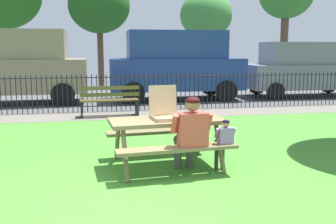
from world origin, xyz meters
TOP-DOWN VIEW (x-y plane):
  - ground at (0.00, 1.34)m, footprint 28.00×10.67m
  - cobblestone_walkway at (0.00, 5.97)m, footprint 28.00×1.40m
  - street_asphalt at (0.00, 9.99)m, footprint 28.00×6.63m
  - picnic_table_foreground at (0.74, 1.16)m, footprint 1.91×1.62m
  - pizza_box_open at (0.73, 1.20)m, footprint 0.51×0.55m
  - adult_at_table at (1.01, 0.68)m, footprint 0.62×0.61m
  - child_at_table at (1.53, 0.70)m, footprint 0.32×0.32m
  - iron_fence_streetside at (0.00, 6.67)m, footprint 23.10×0.03m
  - park_bench_center at (-0.01, 5.83)m, footprint 1.62×0.52m
  - parked_car_left at (-3.03, 8.79)m, footprint 4.72×2.11m
  - parked_car_center at (2.46, 8.79)m, footprint 4.73×2.14m
  - parked_car_right at (7.56, 8.79)m, footprint 4.67×2.10m
  - far_tree_center at (-0.14, 14.40)m, footprint 2.94×2.94m
  - far_tree_midright at (5.17, 14.40)m, footprint 2.63×2.63m

SIDE VIEW (x-z plane):
  - ground at x=0.00m, z-range -0.02..0.00m
  - street_asphalt at x=0.00m, z-range -0.01..0.00m
  - cobblestone_walkway at x=0.00m, z-range -0.01..0.00m
  - park_bench_center at x=-0.01m, z-range -0.01..0.84m
  - child_at_table at x=1.53m, z-range 0.09..0.92m
  - iron_fence_streetside at x=0.00m, z-range 0.01..1.12m
  - picnic_table_foreground at x=0.74m, z-range 0.20..0.99m
  - adult_at_table at x=1.01m, z-range 0.06..1.25m
  - pizza_box_open at x=0.73m, z-range 0.61..1.12m
  - parked_car_right at x=7.56m, z-range 0.06..2.14m
  - parked_car_left at x=-3.03m, z-range 0.08..2.54m
  - parked_car_center at x=2.46m, z-range 0.08..2.54m
  - far_tree_midright at x=5.17m, z-range 1.09..5.76m
  - far_tree_center at x=-0.14m, z-range 1.25..6.43m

